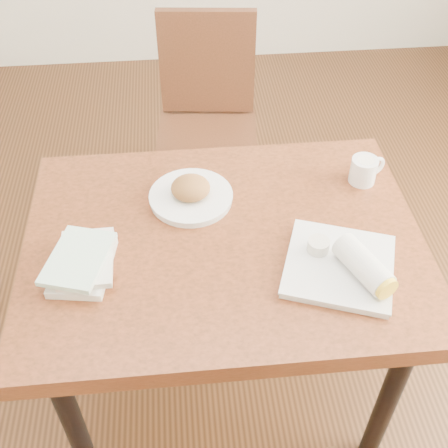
{
  "coord_description": "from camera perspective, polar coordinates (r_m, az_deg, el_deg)",
  "views": [
    {
      "loc": [
        -0.11,
        -1.11,
        1.87
      ],
      "look_at": [
        0.0,
        0.0,
        0.8
      ],
      "focal_mm": 45.0,
      "sensor_mm": 36.0,
      "label": 1
    }
  ],
  "objects": [
    {
      "name": "ground",
      "position": [
        2.18,
        0.0,
        -15.37
      ],
      "size": [
        4.0,
        5.0,
        0.01
      ],
      "primitive_type": "cube",
      "color": "#472814",
      "rests_on": "ground"
    },
    {
      "name": "table",
      "position": [
        1.64,
        0.0,
        -3.41
      ],
      "size": [
        1.12,
        0.84,
        0.75
      ],
      "color": "brown",
      "rests_on": "ground"
    },
    {
      "name": "chair_far",
      "position": [
        2.44,
        -1.72,
        11.12
      ],
      "size": [
        0.46,
        0.46,
        0.95
      ],
      "color": "#4A2415",
      "rests_on": "ground"
    },
    {
      "name": "plate_scone",
      "position": [
        1.68,
        -3.39,
        3.09
      ],
      "size": [
        0.25,
        0.25,
        0.08
      ],
      "color": "white",
      "rests_on": "table"
    },
    {
      "name": "coffee_mug",
      "position": [
        1.79,
        14.09,
        5.38
      ],
      "size": [
        0.12,
        0.08,
        0.08
      ],
      "color": "white",
      "rests_on": "table"
    },
    {
      "name": "plate_burrito",
      "position": [
        1.5,
        12.34,
        -4.12
      ],
      "size": [
        0.36,
        0.36,
        0.09
      ],
      "color": "white",
      "rests_on": "table"
    },
    {
      "name": "book_stack",
      "position": [
        1.52,
        -14.16,
        -3.74
      ],
      "size": [
        0.2,
        0.24,
        0.06
      ],
      "color": "white",
      "rests_on": "table"
    }
  ]
}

